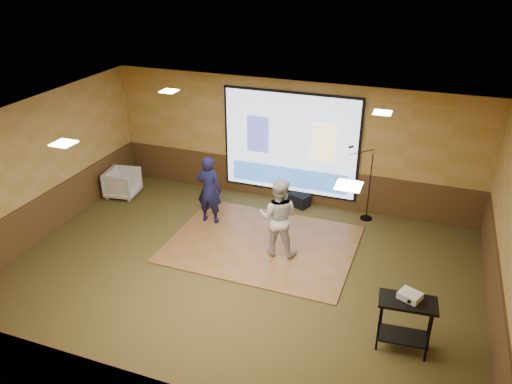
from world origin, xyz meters
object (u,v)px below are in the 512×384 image
(dance_floor, at_px, (262,244))
(player_left, at_px, (209,190))
(banquet_chair, at_px, (123,183))
(duffel_bag, at_px, (299,200))
(projector_screen, at_px, (290,145))
(av_table, at_px, (406,316))
(mic_stand, at_px, (366,199))
(player_right, at_px, (278,217))
(projector, at_px, (410,296))

(dance_floor, bearing_deg, player_left, 160.70)
(player_left, bearing_deg, banquet_chair, -11.70)
(player_left, distance_m, duffel_bag, 2.34)
(projector_screen, xyz_separation_m, av_table, (3.15, -4.27, -0.85))
(projector_screen, relative_size, av_table, 3.64)
(av_table, distance_m, mic_stand, 4.18)
(player_right, height_order, mic_stand, mic_stand)
(projector_screen, bearing_deg, mic_stand, -8.29)
(projector_screen, distance_m, projector, 5.29)
(av_table, distance_m, duffel_bag, 4.99)
(av_table, distance_m, projector, 0.34)
(projector_screen, height_order, player_left, projector_screen)
(projector_screen, height_order, av_table, projector_screen)
(dance_floor, distance_m, mic_stand, 2.68)
(player_left, relative_size, player_right, 0.96)
(duffel_bag, bearing_deg, projector, -54.84)
(dance_floor, xyz_separation_m, player_right, (0.42, -0.23, 0.84))
(player_right, relative_size, duffel_bag, 3.38)
(dance_floor, xyz_separation_m, banquet_chair, (-4.08, 0.98, 0.34))
(av_table, relative_size, banquet_chair, 1.19)
(projector_screen, xyz_separation_m, duffel_bag, (0.33, -0.19, -1.32))
(player_left, xyz_separation_m, banquet_chair, (-2.64, 0.47, -0.47))
(projector, distance_m, duffel_bag, 4.99)
(dance_floor, xyz_separation_m, mic_stand, (1.84, 1.88, 0.48))
(av_table, bearing_deg, banquet_chair, 156.63)
(projector, relative_size, banquet_chair, 0.41)
(projector_screen, height_order, banquet_chair, projector_screen)
(projector, bearing_deg, projector_screen, 150.02)
(banquet_chair, bearing_deg, av_table, -122.27)
(av_table, distance_m, banquet_chair, 7.79)
(player_right, relative_size, av_table, 1.81)
(player_left, relative_size, projector, 5.04)
(duffel_bag, bearing_deg, player_right, -85.63)
(dance_floor, bearing_deg, projector_screen, 92.02)
(av_table, xyz_separation_m, mic_stand, (-1.23, 4.00, -0.14))
(projector_screen, bearing_deg, av_table, -53.64)
(av_table, bearing_deg, mic_stand, 107.09)
(projector_screen, relative_size, banquet_chair, 4.32)
(player_right, xyz_separation_m, banquet_chair, (-4.49, 1.21, -0.50))
(player_left, xyz_separation_m, player_right, (1.86, -0.73, 0.03))
(projector, distance_m, mic_stand, 4.15)
(dance_floor, bearing_deg, player_right, -28.71)
(projector, bearing_deg, duffel_bag, 148.30)
(projector_screen, relative_size, duffel_bag, 6.77)
(projector_screen, xyz_separation_m, mic_stand, (1.92, -0.28, -0.98))
(projector, bearing_deg, av_table, -76.52)
(player_left, distance_m, mic_stand, 3.58)
(player_right, bearing_deg, projector, 140.68)
(projector_screen, bearing_deg, player_right, -78.33)
(player_left, height_order, banquet_chair, player_left)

